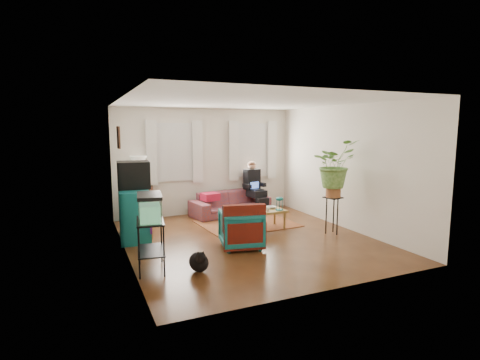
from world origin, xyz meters
name	(u,v)px	position (x,y,z in m)	size (l,w,h in m)	color
floor	(248,239)	(0.00, 0.00, 0.00)	(4.50, 5.00, 0.01)	#4F2B14
ceiling	(249,102)	(0.00, 0.00, 2.60)	(4.50, 5.00, 0.01)	white
wall_back	(206,161)	(0.00, 2.50, 1.30)	(4.50, 0.01, 2.60)	silver
wall_front	(331,193)	(0.00, -2.50, 1.30)	(4.50, 0.01, 2.60)	silver
wall_left	(124,179)	(-2.25, 0.00, 1.30)	(0.01, 5.00, 2.60)	silver
wall_right	(345,167)	(2.25, 0.00, 1.30)	(0.01, 5.00, 2.60)	silver
window_left	(174,152)	(-0.80, 2.48, 1.55)	(1.08, 0.04, 1.38)	white
window_right	(252,150)	(1.25, 2.48, 1.55)	(1.08, 0.04, 1.38)	white
curtains_left	(175,152)	(-0.80, 2.40, 1.55)	(1.36, 0.06, 1.50)	white
curtains_right	(253,150)	(1.25, 2.40, 1.55)	(1.36, 0.06, 1.50)	white
picture_frame	(119,137)	(-2.21, 0.85, 1.95)	(0.04, 0.32, 0.40)	#3D2616
area_rug	(247,223)	(0.46, 1.08, 0.01)	(2.00, 1.60, 0.01)	brown
sofa	(230,199)	(0.47, 2.05, 0.38)	(1.96, 0.77, 0.77)	brown
seated_person	(254,189)	(1.16, 2.17, 0.59)	(0.49, 0.60, 1.17)	black
side_table	(140,203)	(-1.65, 2.40, 0.39)	(0.54, 0.54, 0.78)	#3E2717
table_lamp	(139,172)	(-1.65, 2.40, 1.12)	(0.40, 0.40, 0.72)	white
dresser	(134,214)	(-1.99, 0.94, 0.49)	(0.54, 1.08, 0.97)	#126370
crt_tv	(133,175)	(-1.96, 1.05, 1.23)	(0.59, 0.54, 0.52)	black
aquarium_stand	(151,245)	(-2.00, -0.85, 0.38)	(0.38, 0.69, 0.77)	black
aquarium	(150,207)	(-2.00, -0.85, 0.97)	(0.34, 0.63, 0.40)	#7FD899
black_cat	(199,260)	(-1.37, -1.20, 0.18)	(0.28, 0.43, 0.36)	black
armchair	(241,227)	(-0.32, -0.37, 0.37)	(0.72, 0.67, 0.74)	#105D62
serape_throw	(244,222)	(-0.38, -0.65, 0.52)	(0.74, 0.17, 0.61)	#9E0A0A
coffee_table	(262,220)	(0.57, 0.54, 0.20)	(0.98, 0.53, 0.41)	brown
cup_a	(255,210)	(0.35, 0.45, 0.45)	(0.11, 0.11, 0.09)	white
cup_b	(268,210)	(0.62, 0.38, 0.45)	(0.09, 0.09, 0.08)	beige
bowl	(271,207)	(0.84, 0.64, 0.43)	(0.19, 0.19, 0.05)	white
snack_tray	(248,209)	(0.30, 0.67, 0.42)	(0.30, 0.30, 0.04)	#B21414
birdcage	(279,203)	(0.91, 0.42, 0.55)	(0.16, 0.16, 0.29)	#115B6B
plant_stand	(332,215)	(1.72, -0.32, 0.38)	(0.32, 0.32, 0.75)	black
potted_plant	(334,171)	(1.72, -0.32, 1.27)	(0.86, 0.74, 0.95)	#599947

